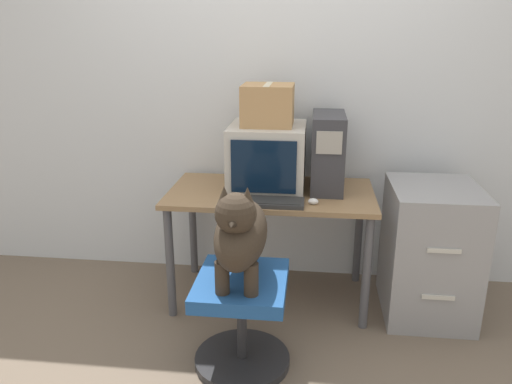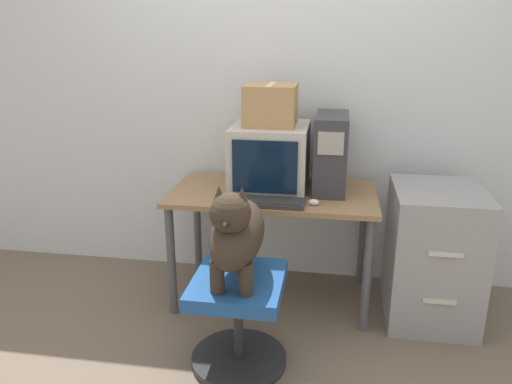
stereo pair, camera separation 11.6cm
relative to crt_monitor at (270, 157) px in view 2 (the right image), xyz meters
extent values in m
plane|color=#6B5B4C|center=(0.03, -0.40, -0.91)|extent=(12.00, 12.00, 0.00)
cube|color=silver|center=(0.03, 0.33, 0.39)|extent=(8.00, 0.05, 2.60)
cube|color=olive|center=(0.03, -0.07, -0.21)|extent=(1.23, 0.67, 0.03)
cylinder|color=#4C4C51|center=(-0.54, -0.35, -0.57)|extent=(0.05, 0.05, 0.69)
cylinder|color=#4C4C51|center=(0.60, -0.35, -0.57)|extent=(0.05, 0.05, 0.69)
cylinder|color=#4C4C51|center=(-0.54, 0.22, -0.57)|extent=(0.05, 0.05, 0.69)
cylinder|color=#4C4C51|center=(0.60, 0.22, -0.57)|extent=(0.05, 0.05, 0.69)
cube|color=#B7B2A8|center=(0.00, 0.00, 0.00)|extent=(0.45, 0.46, 0.39)
cube|color=black|center=(0.00, -0.23, 0.00)|extent=(0.37, 0.01, 0.30)
cube|color=#333338|center=(0.36, 0.03, 0.03)|extent=(0.19, 0.42, 0.46)
cube|color=#9E998E|center=(0.36, -0.18, 0.14)|extent=(0.14, 0.01, 0.13)
cube|color=#2D2D2D|center=(0.02, -0.30, -0.18)|extent=(0.42, 0.17, 0.02)
cube|color=#292928|center=(0.02, -0.30, -0.17)|extent=(0.39, 0.14, 0.00)
ellipsoid|color=silver|center=(0.28, -0.28, -0.18)|extent=(0.06, 0.04, 0.04)
cylinder|color=#262628|center=(-0.05, -0.76, -0.89)|extent=(0.49, 0.49, 0.04)
cylinder|color=#262628|center=(-0.05, -0.76, -0.68)|extent=(0.05, 0.05, 0.38)
cube|color=#1E4C8C|center=(-0.05, -0.76, -0.46)|extent=(0.44, 0.49, 0.07)
ellipsoid|color=#33281E|center=(-0.05, -0.75, -0.19)|extent=(0.24, 0.58, 0.29)
cylinder|color=#33281E|center=(-0.12, -0.91, -0.34)|extent=(0.07, 0.07, 0.16)
cylinder|color=#33281E|center=(0.01, -0.91, -0.34)|extent=(0.07, 0.07, 0.16)
sphere|color=#33281E|center=(-0.05, -0.91, -0.03)|extent=(0.19, 0.19, 0.19)
cone|color=black|center=(-0.05, -0.99, -0.04)|extent=(0.08, 0.09, 0.08)
cone|color=#33281E|center=(-0.10, -0.90, 0.05)|extent=(0.07, 0.07, 0.08)
cone|color=#33281E|center=(0.00, -0.90, 0.05)|extent=(0.07, 0.07, 0.08)
torus|color=blue|center=(-0.05, -0.89, -0.10)|extent=(0.13, 0.13, 0.02)
cube|color=gray|center=(0.98, -0.12, -0.51)|extent=(0.50, 0.58, 0.80)
cube|color=beige|center=(0.98, -0.42, -0.38)|extent=(0.17, 0.01, 0.02)
cube|color=beige|center=(0.98, -0.42, -0.65)|extent=(0.17, 0.01, 0.02)
cube|color=#A87F51|center=(0.00, 0.00, 0.31)|extent=(0.30, 0.29, 0.24)
cube|color=beige|center=(0.00, 0.00, 0.43)|extent=(0.04, 0.28, 0.00)
camera|label=1|loc=(0.27, -2.92, 0.74)|focal=35.00mm
camera|label=2|loc=(0.38, -2.90, 0.74)|focal=35.00mm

